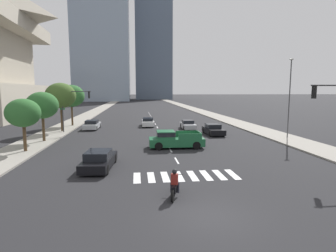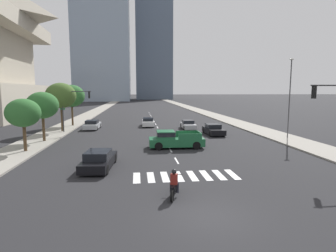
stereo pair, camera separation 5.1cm
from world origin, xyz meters
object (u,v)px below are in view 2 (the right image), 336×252
Objects in this scene: sedan_white_1 at (148,122)px; sedan_black_4 at (99,160)px; street_lamp_east at (290,93)px; street_tree_second at (42,105)px; traffic_signal_far at (73,102)px; street_tree_nearest at (23,113)px; street_tree_fourth at (72,96)px; street_tree_third at (61,96)px; sedan_black_3 at (213,130)px; pickup_truck at (174,140)px; sedan_silver_0 at (188,125)px; motorcycle_lead at (174,185)px; sedan_silver_2 at (92,125)px.

sedan_white_1 is 23.63m from sedan_black_4.
street_lamp_east is 27.22m from street_tree_second.
traffic_signal_far is at bearing 163.55° from street_lamp_east.
street_tree_fourth is at bearing 90.00° from street_tree_nearest.
street_lamp_east reaches higher than street_tree_nearest.
street_tree_third reaches higher than street_tree_second.
traffic_signal_far is at bearing -101.60° from sedan_black_3.
pickup_truck is 1.23× the size of sedan_silver_0.
street_tree_nearest is (-11.84, 11.69, 2.97)m from motorcycle_lead.
street_tree_third is at bearing 162.80° from street_lamp_east.
street_tree_second reaches higher than street_tree_nearest.
sedan_black_3 is at bearing -27.96° from street_tree_fourth.
sedan_black_4 is at bearing -42.12° from sedan_black_3.
street_lamp_east is (7.62, -4.06, 4.63)m from sedan_black_3.
sedan_silver_2 reaches higher than sedan_white_1.
traffic_signal_far is at bearing 39.73° from motorcycle_lead.
sedan_silver_0 is 14.37m from street_lamp_east.
sedan_silver_2 is 0.80× the size of traffic_signal_far.
street_tree_nearest is (-1.76, -11.54, -0.45)m from traffic_signal_far.
sedan_white_1 reaches higher than sedan_silver_0.
traffic_signal_far is (-10.08, 23.23, 3.42)m from motorcycle_lead.
traffic_signal_far is 1.08× the size of street_tree_second.
street_lamp_east is 27.53m from street_tree_nearest.
street_tree_fourth is (-17.33, 5.07, 4.11)m from sedan_silver_0.
traffic_signal_far reaches higher than sedan_black_4.
sedan_white_1 is at bearing 56.01° from street_tree_nearest.
traffic_signal_far is at bearing 22.96° from sedan_black_4.
sedan_black_3 is at bearing -35.89° from sedan_black_4.
sedan_silver_0 is 0.95× the size of sedan_black_3.
street_tree_third is (-7.21, 18.32, 4.26)m from sedan_black_4.
pickup_truck is 8.95m from sedan_black_4.
sedan_white_1 is 13.36m from street_tree_third.
sedan_black_4 is 0.74× the size of street_tree_third.
sedan_silver_2 is 0.71× the size of street_tree_third.
sedan_black_4 is (-4.47, -23.21, -0.01)m from sedan_white_1.
motorcycle_lead is at bearing -66.54° from traffic_signal_far.
street_tree_nearest is (-13.47, -0.52, 2.74)m from pickup_truck.
street_lamp_east reaches higher than sedan_silver_0.
motorcycle_lead reaches higher than sedan_white_1.
traffic_signal_far is 6.71m from street_tree_second.
sedan_black_4 is at bearing -27.24° from sedan_silver_0.
pickup_truck is (1.63, 12.21, 0.23)m from motorcycle_lead.
sedan_white_1 is 0.95× the size of sedan_black_4.
sedan_black_3 is 20.48m from street_tree_third.
sedan_black_3 is at bearing -127.77° from pickup_truck.
sedan_black_3 reaches higher than sedan_silver_0.
street_tree_second is at bearing 177.84° from street_lamp_east.
sedan_silver_2 is at bearing 155.41° from street_lamp_east.
pickup_truck is 16.40m from traffic_signal_far.
street_tree_third is at bearing 42.40° from motorcycle_lead.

